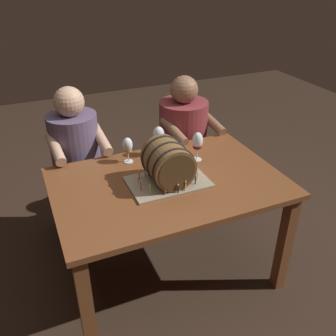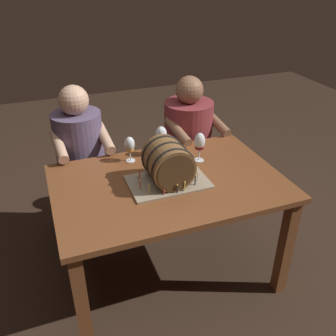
{
  "view_description": "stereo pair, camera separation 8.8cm",
  "coord_description": "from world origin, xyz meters",
  "px_view_note": "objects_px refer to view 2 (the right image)",
  "views": [
    {
      "loc": [
        -0.74,
        -1.73,
        1.91
      ],
      "look_at": [
        -0.01,
        -0.02,
        0.85
      ],
      "focal_mm": 39.54,
      "sensor_mm": 36.0,
      "label": 1
    },
    {
      "loc": [
        -0.66,
        -1.76,
        1.91
      ],
      "look_at": [
        -0.01,
        -0.02,
        0.85
      ],
      "focal_mm": 39.54,
      "sensor_mm": 36.0,
      "label": 2
    }
  ],
  "objects_px": {
    "wine_glass_amber": "(130,145)",
    "person_seated_left": "(83,168)",
    "dining_table": "(168,196)",
    "person_seated_right": "(188,150)",
    "barrel_cake": "(168,164)",
    "wine_glass_red": "(200,142)",
    "wine_glass_empty": "(161,135)"
  },
  "relations": [
    {
      "from": "barrel_cake",
      "to": "person_seated_right",
      "type": "distance_m",
      "value": 0.88
    },
    {
      "from": "wine_glass_empty",
      "to": "wine_glass_amber",
      "type": "height_order",
      "value": "wine_glass_empty"
    },
    {
      "from": "wine_glass_amber",
      "to": "person_seated_right",
      "type": "xyz_separation_m",
      "value": [
        0.57,
        0.36,
        -0.31
      ]
    },
    {
      "from": "dining_table",
      "to": "wine_glass_amber",
      "type": "relative_size",
      "value": 7.94
    },
    {
      "from": "person_seated_right",
      "to": "dining_table",
      "type": "bearing_deg",
      "value": -121.88
    },
    {
      "from": "barrel_cake",
      "to": "wine_glass_red",
      "type": "xyz_separation_m",
      "value": [
        0.29,
        0.19,
        0.0
      ]
    },
    {
      "from": "wine_glass_amber",
      "to": "person_seated_left",
      "type": "xyz_separation_m",
      "value": [
        -0.28,
        0.36,
        -0.31
      ]
    },
    {
      "from": "dining_table",
      "to": "barrel_cake",
      "type": "relative_size",
      "value": 2.92
    },
    {
      "from": "wine_glass_amber",
      "to": "dining_table",
      "type": "bearing_deg",
      "value": -65.41
    },
    {
      "from": "barrel_cake",
      "to": "person_seated_left",
      "type": "xyz_separation_m",
      "value": [
        -0.41,
        0.7,
        -0.32
      ]
    },
    {
      "from": "dining_table",
      "to": "person_seated_right",
      "type": "xyz_separation_m",
      "value": [
        0.42,
        0.68,
        -0.08
      ]
    },
    {
      "from": "wine_glass_empty",
      "to": "person_seated_left",
      "type": "height_order",
      "value": "person_seated_left"
    },
    {
      "from": "wine_glass_red",
      "to": "person_seated_left",
      "type": "distance_m",
      "value": 0.93
    },
    {
      "from": "wine_glass_empty",
      "to": "wine_glass_amber",
      "type": "xyz_separation_m",
      "value": [
        -0.22,
        -0.01,
        -0.03
      ]
    },
    {
      "from": "barrel_cake",
      "to": "wine_glass_empty",
      "type": "relative_size",
      "value": 2.27
    },
    {
      "from": "person_seated_right",
      "to": "wine_glass_empty",
      "type": "bearing_deg",
      "value": -134.92
    },
    {
      "from": "barrel_cake",
      "to": "wine_glass_red",
      "type": "height_order",
      "value": "barrel_cake"
    },
    {
      "from": "dining_table",
      "to": "wine_glass_red",
      "type": "relative_size",
      "value": 6.96
    },
    {
      "from": "dining_table",
      "to": "wine_glass_empty",
      "type": "bearing_deg",
      "value": 77.48
    },
    {
      "from": "wine_glass_red",
      "to": "wine_glass_amber",
      "type": "bearing_deg",
      "value": 160.44
    },
    {
      "from": "barrel_cake",
      "to": "wine_glass_red",
      "type": "relative_size",
      "value": 2.39
    },
    {
      "from": "dining_table",
      "to": "person_seated_left",
      "type": "relative_size",
      "value": 1.16
    },
    {
      "from": "wine_glass_amber",
      "to": "person_seated_right",
      "type": "height_order",
      "value": "person_seated_right"
    },
    {
      "from": "person_seated_right",
      "to": "barrel_cake",
      "type": "bearing_deg",
      "value": -121.76
    },
    {
      "from": "wine_glass_amber",
      "to": "wine_glass_red",
      "type": "distance_m",
      "value": 0.45
    },
    {
      "from": "wine_glass_red",
      "to": "person_seated_left",
      "type": "relative_size",
      "value": 0.17
    },
    {
      "from": "wine_glass_red",
      "to": "person_seated_left",
      "type": "xyz_separation_m",
      "value": [
        -0.7,
        0.51,
        -0.33
      ]
    },
    {
      "from": "wine_glass_amber",
      "to": "person_seated_left",
      "type": "relative_size",
      "value": 0.15
    },
    {
      "from": "wine_glass_amber",
      "to": "person_seated_right",
      "type": "bearing_deg",
      "value": 32.48
    },
    {
      "from": "dining_table",
      "to": "wine_glass_amber",
      "type": "distance_m",
      "value": 0.42
    },
    {
      "from": "dining_table",
      "to": "person_seated_left",
      "type": "distance_m",
      "value": 0.81
    },
    {
      "from": "wine_glass_empty",
      "to": "person_seated_right",
      "type": "bearing_deg",
      "value": 45.08
    }
  ]
}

